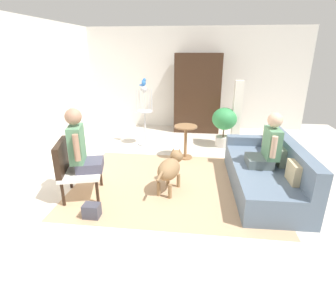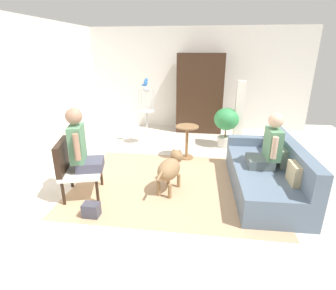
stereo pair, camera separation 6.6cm
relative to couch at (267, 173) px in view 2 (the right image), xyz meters
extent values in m
plane|color=beige|center=(-1.39, 0.04, -0.28)|extent=(8.15, 8.15, 0.00)
cube|color=silver|center=(-1.39, 3.50, 1.05)|extent=(6.17, 0.12, 2.65)
cube|color=silver|center=(-4.23, 0.34, 1.05)|extent=(0.12, 7.39, 2.65)
cube|color=tan|center=(-1.46, -0.04, -0.27)|extent=(3.19, 2.43, 0.01)
cube|color=slate|center=(-0.06, -0.03, -0.07)|extent=(0.98, 2.10, 0.41)
cube|color=slate|center=(0.31, -0.02, 0.32)|extent=(0.24, 2.08, 0.38)
cube|color=slate|center=(-0.09, 0.92, 0.21)|extent=(0.93, 0.21, 0.16)
cube|color=#C6B284|center=(0.20, -0.54, 0.27)|extent=(0.11, 0.32, 0.28)
cube|color=gray|center=(0.18, 0.03, 0.27)|extent=(0.11, 0.31, 0.28)
cube|color=#9EB2B7|center=(0.16, 0.60, 0.27)|extent=(0.11, 0.29, 0.28)
cylinder|color=black|center=(-2.62, -0.23, -0.10)|extent=(0.04, 0.04, 0.36)
cylinder|color=black|center=(-2.48, -0.74, -0.10)|extent=(0.04, 0.04, 0.36)
cylinder|color=black|center=(-3.08, -0.35, -0.10)|extent=(0.04, 0.04, 0.36)
cylinder|color=black|center=(-2.94, -0.86, -0.10)|extent=(0.04, 0.04, 0.36)
cube|color=white|center=(-2.78, -0.54, 0.11)|extent=(0.71, 0.75, 0.06)
cube|color=black|center=(-3.02, -0.61, 0.37)|extent=(0.24, 0.62, 0.44)
cube|color=#566465|center=(-0.15, -0.03, 0.20)|extent=(0.38, 0.40, 0.14)
cube|color=#598C66|center=(0.01, -0.03, 0.50)|extent=(0.19, 0.40, 0.45)
sphere|color=#DDB293|center=(0.01, -0.03, 0.85)|extent=(0.22, 0.22, 0.22)
cylinder|color=#DDB293|center=(-0.02, -0.26, 0.52)|extent=(0.08, 0.08, 0.32)
cylinder|color=#DDB293|center=(-0.04, 0.21, 0.52)|extent=(0.08, 0.08, 0.32)
cube|color=#49495C|center=(-2.65, -0.51, 0.21)|extent=(0.45, 0.46, 0.14)
cube|color=#598C66|center=(-2.80, -0.55, 0.55)|extent=(0.27, 0.41, 0.53)
sphere|color=#A57A60|center=(-2.80, -0.55, 0.95)|extent=(0.23, 0.23, 0.23)
cylinder|color=#A57A60|center=(-2.82, -0.32, 0.58)|extent=(0.08, 0.08, 0.37)
cylinder|color=#A57A60|center=(-2.70, -0.76, 0.58)|extent=(0.08, 0.08, 0.37)
cylinder|color=olive|center=(-1.34, 1.10, 0.39)|extent=(0.45, 0.45, 0.02)
cylinder|color=olive|center=(-1.34, 1.10, 0.05)|extent=(0.06, 0.06, 0.65)
cylinder|color=olive|center=(-1.34, 1.10, -0.26)|extent=(0.28, 0.28, 0.03)
ellipsoid|color=olive|center=(-1.51, -0.28, 0.10)|extent=(0.43, 0.59, 0.31)
sphere|color=olive|center=(-1.42, 0.03, 0.19)|extent=(0.21, 0.21, 0.21)
cone|color=olive|center=(-1.47, 0.04, 0.29)|extent=(0.06, 0.06, 0.06)
cone|color=olive|center=(-1.37, 0.02, 0.29)|extent=(0.06, 0.06, 0.06)
cylinder|color=olive|center=(-1.60, -0.61, 0.14)|extent=(0.08, 0.18, 0.10)
cylinder|color=olive|center=(-1.55, -0.08, -0.17)|extent=(0.06, 0.06, 0.22)
cylinder|color=olive|center=(-1.37, -0.13, -0.17)|extent=(0.06, 0.06, 0.22)
cylinder|color=olive|center=(-1.65, -0.43, -0.17)|extent=(0.06, 0.06, 0.22)
cylinder|color=olive|center=(-1.47, -0.48, -0.17)|extent=(0.06, 0.06, 0.22)
cylinder|color=silver|center=(-2.30, 1.82, -0.26)|extent=(0.36, 0.36, 0.03)
cylinder|color=silver|center=(-2.30, 1.82, 0.11)|extent=(0.04, 0.04, 0.77)
cylinder|color=silver|center=(-2.30, 1.82, 0.50)|extent=(0.36, 0.36, 0.02)
cylinder|color=silver|center=(-2.13, 1.82, 0.75)|extent=(0.01, 0.01, 0.48)
cylinder|color=silver|center=(-2.16, 1.92, 0.75)|extent=(0.01, 0.01, 0.48)
cylinder|color=silver|center=(-2.25, 1.98, 0.75)|extent=(0.01, 0.01, 0.48)
cylinder|color=silver|center=(-2.36, 1.98, 0.75)|extent=(0.01, 0.01, 0.48)
cylinder|color=silver|center=(-2.44, 1.92, 0.75)|extent=(0.01, 0.01, 0.48)
cylinder|color=silver|center=(-2.48, 1.82, 0.75)|extent=(0.01, 0.01, 0.48)
cylinder|color=silver|center=(-2.44, 1.72, 0.75)|extent=(0.01, 0.01, 0.48)
cylinder|color=silver|center=(-2.36, 1.65, 0.75)|extent=(0.01, 0.01, 0.48)
cylinder|color=silver|center=(-2.25, 1.65, 0.75)|extent=(0.01, 0.01, 0.48)
cylinder|color=silver|center=(-2.16, 1.72, 0.75)|extent=(0.01, 0.01, 0.48)
sphere|color=silver|center=(-2.30, 1.82, 0.99)|extent=(0.14, 0.14, 0.14)
ellipsoid|color=blue|center=(-2.31, 1.82, 1.13)|extent=(0.09, 0.10, 0.14)
sphere|color=blue|center=(-2.29, 1.82, 1.19)|extent=(0.07, 0.07, 0.07)
cone|color=#D8BF4C|center=(-2.25, 1.82, 1.19)|extent=(0.03, 0.02, 0.02)
ellipsoid|color=blue|center=(-2.35, 1.82, 1.08)|extent=(0.12, 0.03, 0.04)
cylinder|color=beige|center=(-0.52, 1.91, -0.17)|extent=(0.33, 0.33, 0.22)
cylinder|color=brown|center=(-0.52, 1.91, 0.04)|extent=(0.03, 0.03, 0.20)
ellipsoid|color=#338A4A|center=(-0.52, 1.91, 0.36)|extent=(0.54, 0.54, 0.49)
cube|color=#4C4742|center=(-0.26, 1.93, -0.25)|extent=(0.20, 0.20, 0.06)
cube|color=white|center=(-0.26, 1.93, 0.49)|extent=(0.18, 0.18, 1.41)
cube|color=#382316|center=(-1.15, 3.09, 0.73)|extent=(1.18, 0.56, 2.01)
cube|color=#3F3F4C|center=(-2.44, -1.07, -0.18)|extent=(0.21, 0.16, 0.19)
camera|label=1|loc=(-1.09, -3.89, 1.82)|focal=28.23mm
camera|label=2|loc=(-1.02, -3.88, 1.82)|focal=28.23mm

